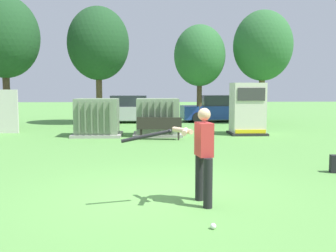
{
  "coord_description": "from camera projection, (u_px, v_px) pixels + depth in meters",
  "views": [
    {
      "loc": [
        -0.23,
        -7.47,
        2.1
      ],
      "look_at": [
        0.29,
        3.5,
        1.0
      ],
      "focal_mm": 41.24,
      "sensor_mm": 36.0,
      "label": 1
    }
  ],
  "objects": [
    {
      "name": "transformer_mid_west",
      "position": [
        158.0,
        118.0,
        16.74
      ],
      "size": [
        2.1,
        1.7,
        1.62
      ],
      "color": "#9E9B93",
      "rests_on": "ground"
    },
    {
      "name": "tree_right",
      "position": [
        263.0,
        46.0,
        22.48
      ],
      "size": [
        3.44,
        3.44,
        6.57
      ],
      "color": "brown",
      "rests_on": "ground"
    },
    {
      "name": "transformer_west",
      "position": [
        97.0,
        118.0,
        16.62
      ],
      "size": [
        2.1,
        1.7,
        1.62
      ],
      "color": "#9E9B93",
      "rests_on": "ground"
    },
    {
      "name": "batter",
      "position": [
        201.0,
        151.0,
        6.88
      ],
      "size": [
        1.61,
        0.75,
        1.74
      ],
      "color": "black",
      "rests_on": "ground"
    },
    {
      "name": "generator_enclosure",
      "position": [
        247.0,
        109.0,
        17.16
      ],
      "size": [
        1.6,
        1.4,
        2.3
      ],
      "color": "#262626",
      "rests_on": "ground"
    },
    {
      "name": "tree_center_left",
      "position": [
        98.0,
        44.0,
        21.79
      ],
      "size": [
        3.47,
        3.47,
        6.64
      ],
      "color": "brown",
      "rests_on": "ground"
    },
    {
      "name": "ground_plane",
      "position": [
        162.0,
        194.0,
        7.64
      ],
      "size": [
        96.0,
        96.0,
        0.0
      ],
      "primitive_type": "plane",
      "color": "#5B9947"
    },
    {
      "name": "sports_ball",
      "position": [
        213.0,
        226.0,
        5.74
      ],
      "size": [
        0.09,
        0.09,
        0.09
      ],
      "primitive_type": "sphere",
      "color": "white",
      "rests_on": "ground"
    },
    {
      "name": "tree_left",
      "position": [
        4.0,
        37.0,
        19.88
      ],
      "size": [
        3.57,
        3.57,
        6.82
      ],
      "color": "#4C3828",
      "rests_on": "ground"
    },
    {
      "name": "parked_car_leftmost",
      "position": [
        127.0,
        110.0,
        23.06
      ],
      "size": [
        4.21,
        1.93,
        1.62
      ],
      "color": "#B2B2B7",
      "rests_on": "ground"
    },
    {
      "name": "park_bench",
      "position": [
        160.0,
        127.0,
        15.47
      ],
      "size": [
        1.84,
        0.67,
        0.92
      ],
      "color": "#2D2823",
      "rests_on": "ground"
    },
    {
      "name": "parked_car_left_of_center",
      "position": [
        216.0,
        109.0,
        23.7
      ],
      "size": [
        4.32,
        2.17,
        1.62
      ],
      "color": "navy",
      "rests_on": "ground"
    },
    {
      "name": "tree_center_right",
      "position": [
        200.0,
        56.0,
        22.54
      ],
      "size": [
        3.0,
        3.0,
        5.74
      ],
      "color": "#4C3828",
      "rests_on": "ground"
    }
  ]
}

